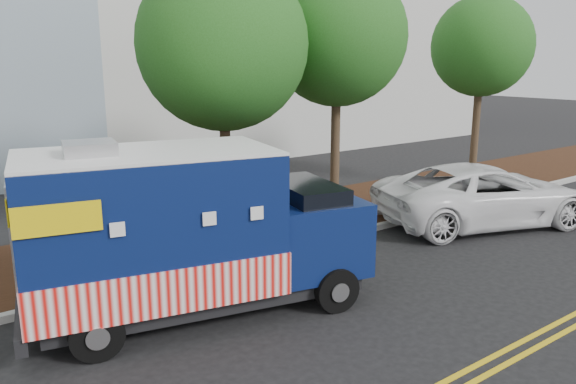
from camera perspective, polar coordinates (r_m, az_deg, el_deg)
ground at (r=11.18m, az=-6.43°, el=-10.57°), size 120.00×120.00×0.00m
curb at (r=12.29m, az=-9.77°, el=-8.04°), size 120.00×0.18×0.15m
mulch_strip at (r=14.10m, az=-13.68°, el=-5.42°), size 120.00×4.00×0.15m
tree_b at (r=13.72m, az=-6.66°, el=14.63°), size 4.07×4.07×6.89m
tree_c at (r=15.90m, az=5.03°, el=15.44°), size 3.81×3.81×7.04m
tree_d at (r=20.72m, az=19.09°, el=13.79°), size 3.40×3.40×6.66m
sign_post at (r=11.58m, az=-20.63°, el=-4.17°), size 0.06×0.06×2.40m
food_truck at (r=10.09m, az=-10.64°, el=-4.48°), size 6.47×3.48×3.24m
white_car at (r=16.55m, az=19.29°, el=-0.24°), size 6.67×4.67×1.69m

